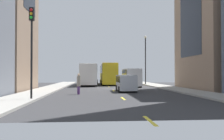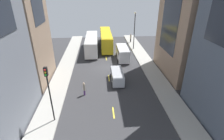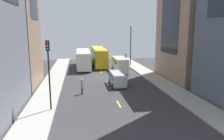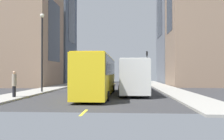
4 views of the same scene
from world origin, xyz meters
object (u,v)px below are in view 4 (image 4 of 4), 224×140
delivery_van_white (84,77)px  pedestrian_crossing_mid (133,79)px  car_silver_0 (105,79)px  traffic_light_near_corner (147,61)px  city_bus_white (133,74)px  pedestrian_crossing_near (14,83)px  streetcar_yellow (98,73)px

delivery_van_white → pedestrian_crossing_mid: bearing=-119.3°
car_silver_0 → traffic_light_near_corner: (-7.67, -8.12, 3.46)m
city_bus_white → traffic_light_near_corner: 22.85m
delivery_van_white → car_silver_0: 9.01m
car_silver_0 → pedestrian_crossing_mid: size_ratio=2.31×
traffic_light_near_corner → pedestrian_crossing_near: bearing=64.8°
pedestrian_crossing_mid → pedestrian_crossing_near: size_ratio=0.89×
traffic_light_near_corner → city_bus_white: bearing=81.2°
streetcar_yellow → city_bus_white: bearing=-137.8°
delivery_van_white → pedestrian_crossing_near: (3.68, 11.45, -0.23)m
car_silver_0 → pedestrian_crossing_near: pedestrian_crossing_near is taller
streetcar_yellow → delivery_van_white: size_ratio=2.29×
car_silver_0 → pedestrian_crossing_mid: pedestrian_crossing_mid is taller
streetcar_yellow → car_silver_0: bearing=-87.1°
pedestrian_crossing_near → car_silver_0: bearing=18.6°
streetcar_yellow → traffic_light_near_corner: size_ratio=2.03×
pedestrian_crossing_near → delivery_van_white: bearing=16.4°
pedestrian_crossing_near → streetcar_yellow: bearing=-32.0°
city_bus_white → streetcar_yellow: bearing=42.2°
car_silver_0 → traffic_light_near_corner: size_ratio=0.70×
pedestrian_crossing_mid → pedestrian_crossing_near: (10.43, 23.50, 0.28)m
city_bus_white → streetcar_yellow: size_ratio=0.90×
city_bus_white → pedestrian_crossing_near: city_bus_white is taller
car_silver_0 → city_bus_white: bearing=106.3°
streetcar_yellow → delivery_van_white: bearing=-71.5°
pedestrian_crossing_near → pedestrian_crossing_mid: bearing=10.3°
pedestrian_crossing_near → city_bus_white: bearing=-24.9°
streetcar_yellow → delivery_van_white: (2.87, -8.57, -0.61)m
streetcar_yellow → car_silver_0: size_ratio=2.92×
delivery_van_white → traffic_light_near_corner: bearing=-119.8°
streetcar_yellow → delivery_van_white: 9.05m
streetcar_yellow → pedestrian_crossing_mid: 21.01m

